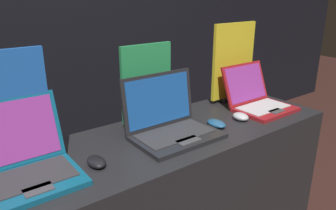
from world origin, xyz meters
The scene contains 11 objects.
wall_back centered at (0.00, 1.75, 1.40)m, with size 8.00×0.05×2.80m.
display_counter centered at (0.00, 0.28, 0.44)m, with size 1.77×0.56×0.87m.
laptop_front centered at (-0.65, 0.29, 0.93)m, with size 0.34×0.35×0.27m.
mouse_front centered at (-0.41, 0.21, 0.89)m, with size 0.07×0.10×0.03m.
promo_stand_front centered at (-0.65, 0.44, 1.09)m, with size 0.30×0.07×0.45m.
laptop_middle centered at (0.00, 0.27, 0.94)m, with size 0.40×0.30×0.28m.
mouse_middle centered at (0.25, 0.21, 0.89)m, with size 0.07×0.11×0.03m.
promo_stand_middle centered at (0.00, 0.47, 1.06)m, with size 0.28×0.07×0.41m.
laptop_back centered at (0.63, 0.27, 0.93)m, with size 0.33×0.33×0.24m.
mouse_back centered at (0.41, 0.20, 0.89)m, with size 0.07×0.09×0.04m.
promo_stand_back centered at (0.63, 0.47, 1.10)m, with size 0.33×0.07×0.47m.
Camera 1 is at (-0.86, -0.86, 1.52)m, focal length 35.00 mm.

